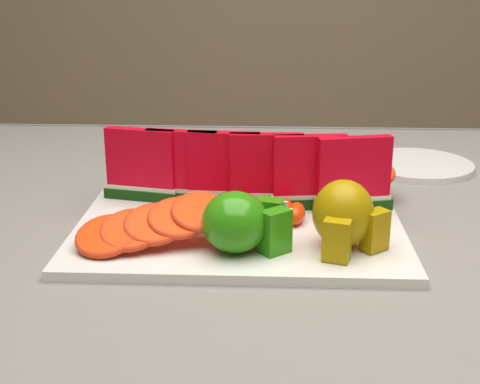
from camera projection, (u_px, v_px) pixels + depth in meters
table at (276, 290)px, 0.91m from camera, size 1.40×0.90×0.75m
tablecloth at (277, 248)px, 0.89m from camera, size 1.53×1.03×0.20m
platter at (240, 227)px, 0.83m from camera, size 0.40×0.30×0.01m
apple_cluster at (241, 223)px, 0.74m from camera, size 0.11×0.09×0.07m
pear_cluster at (345, 216)px, 0.74m from camera, size 0.09×0.09×0.08m
side_plate at (417, 165)px, 1.09m from camera, size 0.24×0.24×0.01m
fork at (179, 151)px, 1.18m from camera, size 0.08×0.19×0.00m
watermelon_row at (245, 171)px, 0.87m from camera, size 0.39×0.07×0.10m
orange_fan_front at (155, 224)px, 0.76m from camera, size 0.19×0.12×0.05m
orange_fan_back at (265, 174)px, 0.94m from camera, size 0.38×0.11×0.05m
tangerine_segments at (238, 210)px, 0.83m from camera, size 0.18×0.08×0.03m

